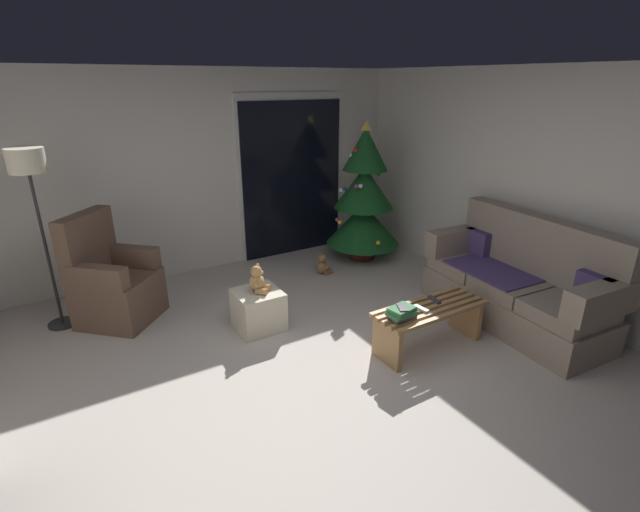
# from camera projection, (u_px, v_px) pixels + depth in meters

# --- Properties ---
(ground_plane) EXTENTS (7.00, 7.00, 0.00)m
(ground_plane) POSITION_uv_depth(u_px,v_px,m) (323.00, 389.00, 3.74)
(ground_plane) COLOR #BCB2A8
(wall_back) EXTENTS (5.72, 0.12, 2.50)m
(wall_back) POSITION_uv_depth(u_px,v_px,m) (194.00, 174.00, 5.73)
(wall_back) COLOR silver
(wall_back) RESTS_ON ground
(wall_right) EXTENTS (0.12, 6.00, 2.50)m
(wall_right) POSITION_uv_depth(u_px,v_px,m) (562.00, 195.00, 4.68)
(wall_right) COLOR silver
(wall_right) RESTS_ON ground
(patio_door_frame) EXTENTS (1.60, 0.02, 2.20)m
(patio_door_frame) POSITION_uv_depth(u_px,v_px,m) (292.00, 176.00, 6.38)
(patio_door_frame) COLOR silver
(patio_door_frame) RESTS_ON ground
(patio_door_glass) EXTENTS (1.50, 0.02, 2.10)m
(patio_door_glass) POSITION_uv_depth(u_px,v_px,m) (293.00, 180.00, 6.38)
(patio_door_glass) COLOR black
(patio_door_glass) RESTS_ON ground
(couch) EXTENTS (0.93, 1.99, 1.08)m
(couch) POSITION_uv_depth(u_px,v_px,m) (519.00, 284.00, 4.69)
(couch) COLOR gray
(couch) RESTS_ON ground
(coffee_table) EXTENTS (1.10, 0.40, 0.42)m
(coffee_table) POSITION_uv_depth(u_px,v_px,m) (429.00, 321.00, 4.23)
(coffee_table) COLOR #9E7547
(coffee_table) RESTS_ON ground
(remote_graphite) EXTENTS (0.07, 0.16, 0.02)m
(remote_graphite) POSITION_uv_depth(u_px,v_px,m) (434.00, 300.00, 4.29)
(remote_graphite) COLOR #333338
(remote_graphite) RESTS_ON coffee_table
(remote_white) EXTENTS (0.06, 0.16, 0.02)m
(remote_white) POSITION_uv_depth(u_px,v_px,m) (421.00, 309.00, 4.13)
(remote_white) COLOR silver
(remote_white) RESTS_ON coffee_table
(book_stack) EXTENTS (0.26, 0.19, 0.10)m
(book_stack) POSITION_uv_depth(u_px,v_px,m) (402.00, 313.00, 3.96)
(book_stack) COLOR #4C4C51
(book_stack) RESTS_ON coffee_table
(cell_phone) EXTENTS (0.12, 0.16, 0.01)m
(cell_phone) POSITION_uv_depth(u_px,v_px,m) (402.00, 307.00, 3.94)
(cell_phone) COLOR black
(cell_phone) RESTS_ON book_stack
(christmas_tree) EXTENTS (1.00, 1.00, 1.87)m
(christmas_tree) POSITION_uv_depth(u_px,v_px,m) (364.00, 200.00, 6.20)
(christmas_tree) COLOR #4C1E19
(christmas_tree) RESTS_ON ground
(armchair) EXTENTS (0.97, 0.97, 1.13)m
(armchair) POSITION_uv_depth(u_px,v_px,m) (113.00, 284.00, 4.70)
(armchair) COLOR brown
(armchair) RESTS_ON ground
(floor_lamp) EXTENTS (0.32, 0.32, 1.78)m
(floor_lamp) POSITION_uv_depth(u_px,v_px,m) (30.00, 179.00, 4.19)
(floor_lamp) COLOR #2D2D30
(floor_lamp) RESTS_ON ground
(ottoman) EXTENTS (0.44, 0.44, 0.40)m
(ottoman) POSITION_uv_depth(u_px,v_px,m) (258.00, 310.00, 4.60)
(ottoman) COLOR beige
(ottoman) RESTS_ON ground
(teddy_bear_honey) EXTENTS (0.21, 0.21, 0.29)m
(teddy_bear_honey) POSITION_uv_depth(u_px,v_px,m) (258.00, 281.00, 4.48)
(teddy_bear_honey) COLOR tan
(teddy_bear_honey) RESTS_ON ottoman
(teddy_bear_chestnut_by_tree) EXTENTS (0.20, 0.20, 0.29)m
(teddy_bear_chestnut_by_tree) POSITION_uv_depth(u_px,v_px,m) (323.00, 266.00, 5.90)
(teddy_bear_chestnut_by_tree) COLOR brown
(teddy_bear_chestnut_by_tree) RESTS_ON ground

